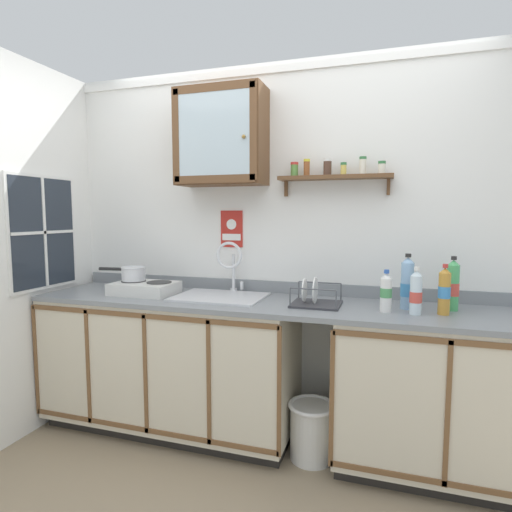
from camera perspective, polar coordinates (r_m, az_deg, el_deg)
floor at (r=2.72m, az=0.23°, el=-26.68°), size 6.12×6.12×0.00m
back_wall at (r=2.88m, az=3.81°, el=1.29°), size 3.72×0.07×2.45m
lower_cabinet_run at (r=3.00m, az=-11.46°, el=-14.04°), size 1.70×0.62×0.89m
lower_cabinet_run_right at (r=2.67m, az=23.69°, el=-16.94°), size 1.14×0.62×0.89m
countertop at (r=2.61m, az=2.00°, el=-6.52°), size 3.08×0.64×0.03m
backsplash at (r=2.88m, az=3.61°, el=-4.25°), size 3.08×0.02×0.08m
sink at (r=2.76m, az=-4.75°, el=-6.00°), size 0.57×0.47×0.49m
hot_plate_stove at (r=2.94m, az=-14.86°, el=-4.22°), size 0.41×0.30×0.08m
saucepan at (r=3.00m, az=-16.37°, el=-2.24°), size 0.33×0.17×0.09m
bottle_soda_green_0 at (r=2.59m, az=25.11°, el=-3.69°), size 0.07×0.07×0.30m
bottle_water_clear_1 at (r=2.42m, az=20.86°, el=-4.74°), size 0.06×0.06×0.26m
bottle_juice_amber_2 at (r=2.47m, az=24.16°, el=-4.39°), size 0.06×0.06×0.27m
bottle_opaque_white_3 at (r=2.43m, az=17.21°, el=-4.74°), size 0.06×0.06×0.23m
bottle_water_blue_4 at (r=2.53m, az=19.81°, el=-3.64°), size 0.07×0.07×0.32m
dish_rack at (r=2.53m, az=7.95°, el=-5.88°), size 0.28×0.26×0.17m
wall_cabinet at (r=2.89m, az=-4.74°, el=15.76°), size 0.59×0.29×0.63m
spice_shelf at (r=2.72m, az=10.51°, el=10.77°), size 0.71×0.14×0.23m
warning_sign at (r=2.95m, az=-3.32°, el=3.65°), size 0.16×0.01×0.26m
window at (r=3.20m, az=-26.90°, el=2.87°), size 0.03×0.58×0.78m
trash_bin at (r=2.72m, az=7.55°, el=-22.31°), size 0.28×0.28×0.34m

